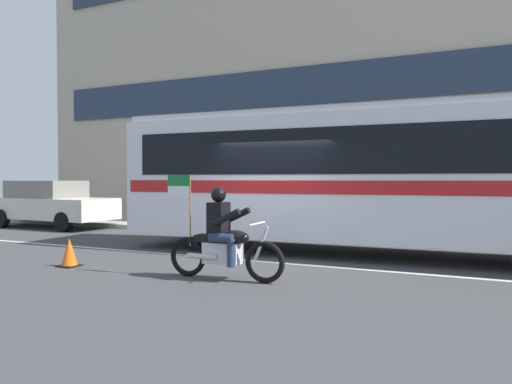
{
  "coord_description": "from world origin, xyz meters",
  "views": [
    {
      "loc": [
        4.0,
        -9.51,
        1.7
      ],
      "look_at": [
        -0.01,
        -0.88,
        1.44
      ],
      "focal_mm": 33.5,
      "sensor_mm": 36.0,
      "label": 1
    }
  ],
  "objects_px": {
    "transit_bus": "(382,171)",
    "parked_sedan_curbside": "(50,203)",
    "fire_hydrant": "(433,223)",
    "traffic_cone": "(69,253)",
    "motorcycle_with_rider": "(224,240)"
  },
  "relations": [
    {
      "from": "transit_bus",
      "to": "parked_sedan_curbside",
      "type": "relative_size",
      "value": 2.49
    },
    {
      "from": "fire_hydrant",
      "to": "transit_bus",
      "type": "bearing_deg",
      "value": -107.01
    },
    {
      "from": "transit_bus",
      "to": "fire_hydrant",
      "type": "distance_m",
      "value": 3.2
    },
    {
      "from": "transit_bus",
      "to": "fire_hydrant",
      "type": "relative_size",
      "value": 15.89
    },
    {
      "from": "fire_hydrant",
      "to": "traffic_cone",
      "type": "bearing_deg",
      "value": -132.63
    },
    {
      "from": "parked_sedan_curbside",
      "to": "fire_hydrant",
      "type": "xyz_separation_m",
      "value": [
        12.55,
        1.38,
        -0.33
      ]
    },
    {
      "from": "parked_sedan_curbside",
      "to": "fire_hydrant",
      "type": "distance_m",
      "value": 12.63
    },
    {
      "from": "motorcycle_with_rider",
      "to": "traffic_cone",
      "type": "xyz_separation_m",
      "value": [
        -3.29,
        -0.22,
        -0.41
      ]
    },
    {
      "from": "transit_bus",
      "to": "motorcycle_with_rider",
      "type": "distance_m",
      "value": 4.33
    },
    {
      "from": "parked_sedan_curbside",
      "to": "fire_hydrant",
      "type": "height_order",
      "value": "parked_sedan_curbside"
    },
    {
      "from": "parked_sedan_curbside",
      "to": "fire_hydrant",
      "type": "relative_size",
      "value": 6.39
    },
    {
      "from": "transit_bus",
      "to": "traffic_cone",
      "type": "height_order",
      "value": "transit_bus"
    },
    {
      "from": "fire_hydrant",
      "to": "traffic_cone",
      "type": "distance_m",
      "value": 9.04
    },
    {
      "from": "parked_sedan_curbside",
      "to": "traffic_cone",
      "type": "bearing_deg",
      "value": -39.3
    },
    {
      "from": "parked_sedan_curbside",
      "to": "motorcycle_with_rider",
      "type": "bearing_deg",
      "value": -27.42
    }
  ]
}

